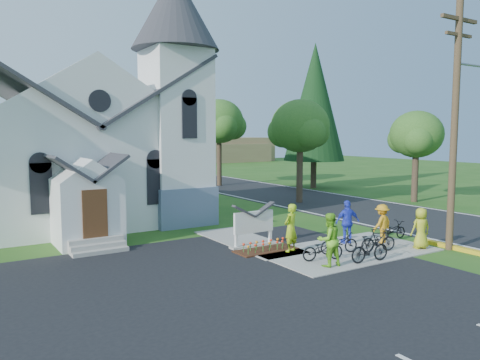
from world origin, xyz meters
TOP-DOWN VIEW (x-y plane):
  - ground at (0.00, 0.00)m, footprint 120.00×120.00m
  - parking_lot at (-7.00, -2.00)m, footprint 20.00×16.00m
  - road at (10.00, 15.00)m, footprint 8.00×90.00m
  - sidewalk at (1.50, 0.50)m, footprint 7.00×4.00m
  - church at (-5.48, 12.48)m, footprint 12.35×12.00m
  - church_sign at (-1.20, 3.20)m, footprint 2.20×0.40m
  - flower_bed at (-1.20, 2.30)m, footprint 2.60×1.10m
  - utility_pole at (5.36, -1.50)m, footprint 3.45×0.28m
  - tree_road_near at (8.50, 12.00)m, footprint 4.00×4.00m
  - tree_road_mid at (9.00, 24.00)m, footprint 4.40×4.40m
  - tree_road_far at (15.50, 8.00)m, footprint 3.60×3.60m
  - conifer at (15.00, 18.00)m, footprint 5.20×5.20m
  - distant_hills at (3.36, 56.33)m, footprint 61.00×10.00m
  - cyclist_0 at (-0.51, 1.57)m, footprint 0.82×0.67m
  - bike_0 at (-0.33, -0.10)m, footprint 1.72×0.97m
  - cyclist_1 at (-0.66, -0.77)m, footprint 0.99×0.81m
  - bike_1 at (0.97, -1.20)m, footprint 1.71×0.68m
  - cyclist_2 at (2.41, 1.39)m, footprint 1.17×0.76m
  - bike_2 at (0.90, 0.33)m, footprint 1.72×0.91m
  - cyclist_3 at (3.74, 0.67)m, footprint 1.15×0.75m
  - bike_3 at (2.38, -0.34)m, footprint 1.62×0.81m
  - cyclist_4 at (4.30, -0.87)m, footprint 0.94×0.76m
  - bike_4 at (4.65, 0.83)m, footprint 1.57×0.58m

SIDE VIEW (x-z plane):
  - ground at x=0.00m, z-range 0.00..0.00m
  - parking_lot at x=-7.00m, z-range 0.00..0.02m
  - road at x=10.00m, z-range 0.00..0.02m
  - sidewalk at x=1.50m, z-range 0.00..0.05m
  - flower_bed at x=-1.20m, z-range 0.00..0.07m
  - bike_4 at x=4.65m, z-range 0.05..0.87m
  - bike_0 at x=-0.33m, z-range 0.05..0.90m
  - bike_2 at x=0.90m, z-range 0.05..0.91m
  - bike_3 at x=2.38m, z-range 0.05..0.99m
  - bike_1 at x=0.97m, z-range 0.05..1.05m
  - cyclist_3 at x=3.74m, z-range 0.05..1.73m
  - cyclist_4 at x=4.30m, z-range 0.05..1.73m
  - cyclist_2 at x=2.41m, z-range 0.05..1.91m
  - cyclist_1 at x=-0.66m, z-range 0.05..1.96m
  - cyclist_0 at x=-0.51m, z-range 0.05..1.97m
  - church_sign at x=-1.20m, z-range 0.18..1.88m
  - distant_hills at x=3.36m, z-range -0.63..4.97m
  - tree_road_far at x=15.50m, z-range 1.48..7.78m
  - tree_road_near at x=8.50m, z-range 1.68..8.73m
  - church at x=-5.48m, z-range -1.25..11.75m
  - utility_pole at x=5.36m, z-range 0.40..10.40m
  - tree_road_mid at x=9.00m, z-range 1.88..9.68m
  - conifer at x=15.00m, z-range 1.19..13.59m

